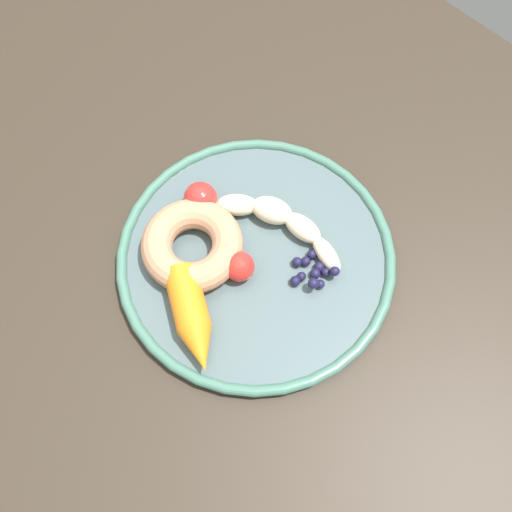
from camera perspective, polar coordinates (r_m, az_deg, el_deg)
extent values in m
plane|color=#343635|center=(1.35, -0.61, -11.47)|extent=(6.00, 6.00, 0.00)
cube|color=#2D251C|center=(0.67, -1.21, 2.02)|extent=(1.04, 0.92, 0.03)
cube|color=#32241F|center=(1.33, -2.38, 18.87)|extent=(0.05, 0.05, 0.70)
cylinder|color=#45565A|center=(0.64, 0.00, -0.22)|extent=(0.30, 0.30, 0.01)
torus|color=#3D6B5A|center=(0.63, 0.00, 0.00)|extent=(0.31, 0.31, 0.01)
ellipsoid|color=beige|center=(0.63, 7.05, 0.19)|extent=(0.05, 0.03, 0.02)
ellipsoid|color=beige|center=(0.64, 4.67, 2.81)|extent=(0.05, 0.03, 0.02)
ellipsoid|color=beige|center=(0.64, 1.59, 4.58)|extent=(0.06, 0.05, 0.03)
ellipsoid|color=beige|center=(0.65, -1.88, 5.12)|extent=(0.05, 0.05, 0.02)
ellipsoid|color=beige|center=(0.65, -5.37, 4.61)|extent=(0.04, 0.05, 0.02)
cylinder|color=orange|center=(0.60, -6.90, -4.29)|extent=(0.08, 0.06, 0.04)
cone|color=orange|center=(0.58, -5.62, -9.29)|extent=(0.06, 0.05, 0.04)
torus|color=tan|center=(0.62, -6.39, 1.08)|extent=(0.12, 0.12, 0.03)
sphere|color=#191638|center=(0.62, 4.69, -1.93)|extent=(0.01, 0.01, 0.01)
sphere|color=#191638|center=(0.63, 7.57, -0.81)|extent=(0.01, 0.01, 0.01)
sphere|color=#191638|center=(0.62, 5.93, -1.77)|extent=(0.01, 0.01, 0.01)
sphere|color=#191638|center=(0.63, 5.60, 0.16)|extent=(0.01, 0.01, 0.01)
sphere|color=#191638|center=(0.63, 4.13, -0.62)|extent=(0.01, 0.01, 0.01)
sphere|color=#191638|center=(0.62, 6.42, -2.81)|extent=(0.01, 0.01, 0.01)
sphere|color=#191638|center=(0.62, 6.98, -1.61)|extent=(0.01, 0.01, 0.01)
sphere|color=#191638|center=(0.63, 6.33, -1.09)|extent=(0.01, 0.01, 0.01)
sphere|color=#191638|center=(0.63, 4.99, -0.54)|extent=(0.01, 0.01, 0.01)
sphere|color=#191638|center=(0.62, 3.94, -2.51)|extent=(0.01, 0.01, 0.01)
sphere|color=#191638|center=(0.61, 5.64, -2.83)|extent=(0.01, 0.01, 0.01)
sphere|color=#191638|center=(0.62, 7.89, -1.51)|extent=(0.01, 0.01, 0.01)
sphere|color=red|center=(0.61, -1.68, -1.04)|extent=(0.03, 0.03, 0.03)
sphere|color=red|center=(0.65, -5.56, 5.75)|extent=(0.04, 0.04, 0.04)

